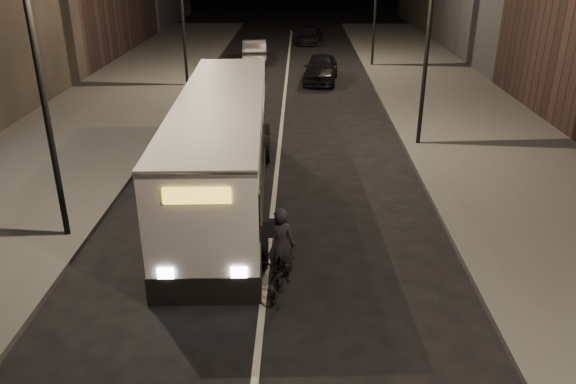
{
  "coord_description": "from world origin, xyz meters",
  "views": [
    {
      "loc": [
        0.79,
        -9.62,
        7.51
      ],
      "look_at": [
        0.51,
        3.93,
        1.5
      ],
      "focal_mm": 35.0,
      "sensor_mm": 36.0,
      "label": 1
    }
  ],
  "objects_px": {
    "car_near": "(321,68)",
    "car_mid": "(254,50)",
    "streetlight_right_mid": "(424,8)",
    "cyclist_on_bicycle": "(281,263)",
    "car_far": "(309,35)",
    "streetlight_left_near": "(44,42)",
    "city_bus": "(223,143)"
  },
  "relations": [
    {
      "from": "city_bus",
      "to": "cyclist_on_bicycle",
      "type": "relative_size",
      "value": 5.57
    },
    {
      "from": "streetlight_left_near",
      "to": "city_bus",
      "type": "bearing_deg",
      "value": 38.87
    },
    {
      "from": "streetlight_right_mid",
      "to": "car_mid",
      "type": "distance_m",
      "value": 19.98
    },
    {
      "from": "cyclist_on_bicycle",
      "to": "car_far",
      "type": "distance_m",
      "value": 36.16
    },
    {
      "from": "streetlight_left_near",
      "to": "car_near",
      "type": "xyz_separation_m",
      "value": [
        7.37,
        19.55,
        -4.57
      ]
    },
    {
      "from": "car_near",
      "to": "cyclist_on_bicycle",
      "type": "bearing_deg",
      "value": -88.11
    },
    {
      "from": "car_near",
      "to": "car_mid",
      "type": "distance_m",
      "value": 7.68
    },
    {
      "from": "streetlight_right_mid",
      "to": "car_mid",
      "type": "height_order",
      "value": "streetlight_right_mid"
    },
    {
      "from": "car_mid",
      "to": "city_bus",
      "type": "bearing_deg",
      "value": 87.36
    },
    {
      "from": "city_bus",
      "to": "car_far",
      "type": "distance_m",
      "value": 30.9
    },
    {
      "from": "streetlight_right_mid",
      "to": "car_mid",
      "type": "bearing_deg",
      "value": 113.27
    },
    {
      "from": "streetlight_right_mid",
      "to": "streetlight_left_near",
      "type": "height_order",
      "value": "same"
    },
    {
      "from": "car_near",
      "to": "city_bus",
      "type": "bearing_deg",
      "value": -96.25
    },
    {
      "from": "car_far",
      "to": "car_mid",
      "type": "bearing_deg",
      "value": -109.58
    },
    {
      "from": "streetlight_left_near",
      "to": "city_bus",
      "type": "distance_m",
      "value": 5.98
    },
    {
      "from": "city_bus",
      "to": "cyclist_on_bicycle",
      "type": "bearing_deg",
      "value": -72.42
    },
    {
      "from": "streetlight_right_mid",
      "to": "cyclist_on_bicycle",
      "type": "bearing_deg",
      "value": -115.34
    },
    {
      "from": "streetlight_left_near",
      "to": "car_far",
      "type": "bearing_deg",
      "value": 78.41
    },
    {
      "from": "streetlight_left_near",
      "to": "cyclist_on_bicycle",
      "type": "distance_m",
      "value": 7.75
    },
    {
      "from": "streetlight_left_near",
      "to": "car_mid",
      "type": "bearing_deg",
      "value": 83.42
    },
    {
      "from": "car_near",
      "to": "car_far",
      "type": "relative_size",
      "value": 1.02
    },
    {
      "from": "city_bus",
      "to": "car_mid",
      "type": "relative_size",
      "value": 2.68
    },
    {
      "from": "cyclist_on_bicycle",
      "to": "streetlight_right_mid",
      "type": "bearing_deg",
      "value": 75.74
    },
    {
      "from": "car_near",
      "to": "car_mid",
      "type": "relative_size",
      "value": 1.01
    },
    {
      "from": "city_bus",
      "to": "car_near",
      "type": "height_order",
      "value": "city_bus"
    },
    {
      "from": "streetlight_right_mid",
      "to": "streetlight_left_near",
      "type": "bearing_deg",
      "value": -143.12
    },
    {
      "from": "car_mid",
      "to": "car_far",
      "type": "relative_size",
      "value": 1.01
    },
    {
      "from": "city_bus",
      "to": "cyclist_on_bicycle",
      "type": "height_order",
      "value": "city_bus"
    },
    {
      "from": "streetlight_right_mid",
      "to": "car_far",
      "type": "relative_size",
      "value": 1.78
    },
    {
      "from": "streetlight_left_near",
      "to": "city_bus",
      "type": "height_order",
      "value": "streetlight_left_near"
    },
    {
      "from": "cyclist_on_bicycle",
      "to": "car_near",
      "type": "height_order",
      "value": "cyclist_on_bicycle"
    },
    {
      "from": "cyclist_on_bicycle",
      "to": "car_near",
      "type": "xyz_separation_m",
      "value": [
        1.64,
        21.97,
        0.05
      ]
    }
  ]
}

